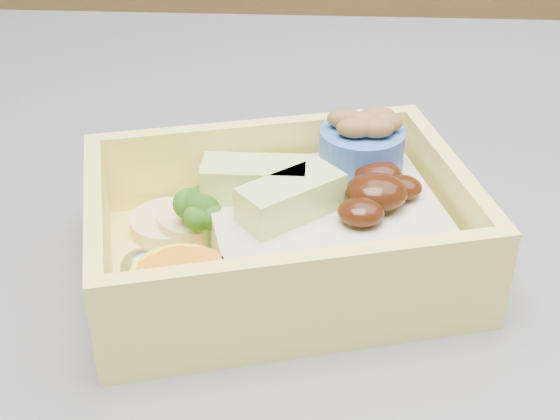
{
  "coord_description": "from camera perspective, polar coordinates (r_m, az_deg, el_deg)",
  "views": [
    {
      "loc": [
        -0.01,
        -0.4,
        1.16
      ],
      "look_at": [
        -0.02,
        -0.08,
        0.96
      ],
      "focal_mm": 50.0,
      "sensor_mm": 36.0,
      "label": 1
    }
  ],
  "objects": [
    {
      "name": "bento_box",
      "position": [
        0.39,
        0.8,
        -1.23
      ],
      "size": [
        0.21,
        0.18,
        0.07
      ],
      "rotation": [
        0.0,
        0.0,
        0.26
      ],
      "color": "#FEEB69",
      "rests_on": "island"
    }
  ]
}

